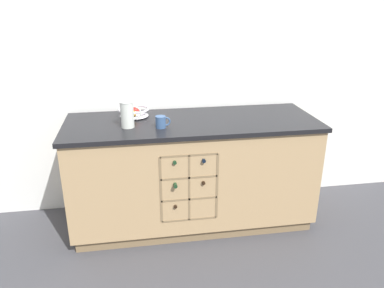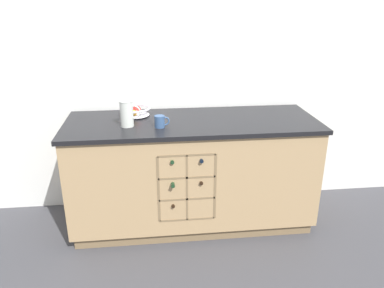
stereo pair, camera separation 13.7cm
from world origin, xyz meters
TOP-DOWN VIEW (x-y plane):
  - ground_plane at (0.00, 0.00)m, footprint 14.00×14.00m
  - back_wall at (0.00, 0.43)m, footprint 4.41×0.06m
  - kitchen_island at (-0.00, -0.00)m, footprint 2.05×0.77m
  - fruit_bowl at (-0.46, 0.18)m, footprint 0.26×0.26m
  - white_pitcher at (-0.51, -0.09)m, footprint 0.16×0.11m
  - ceramic_mug at (-0.26, -0.14)m, footprint 0.12×0.08m

SIDE VIEW (x-z plane):
  - ground_plane at x=0.00m, z-range 0.00..0.00m
  - kitchen_island at x=0.00m, z-range 0.01..0.94m
  - fruit_bowl at x=-0.46m, z-range 0.94..1.03m
  - ceramic_mug at x=-0.26m, z-range 0.94..1.03m
  - white_pitcher at x=-0.51m, z-range 0.94..1.15m
  - back_wall at x=0.00m, z-range 0.00..2.55m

